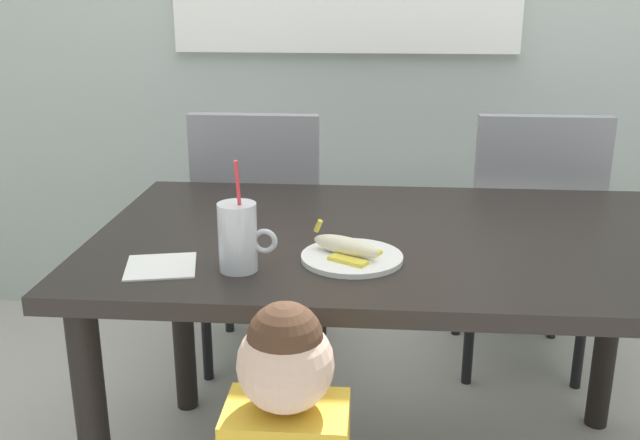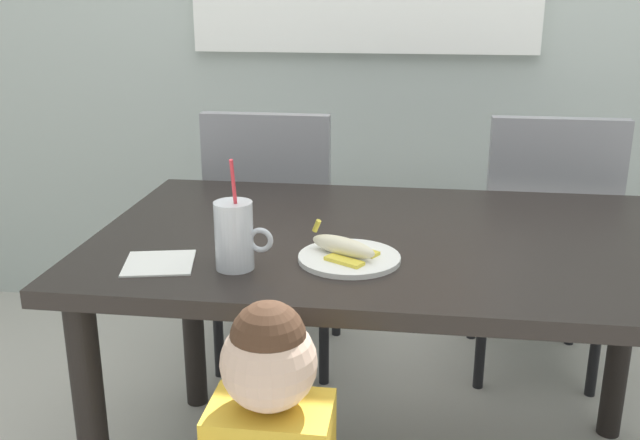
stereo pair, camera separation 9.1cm
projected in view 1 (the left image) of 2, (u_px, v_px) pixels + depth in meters
The scene contains 7 objects.
dining_table at pixel (396, 270), 1.82m from camera, with size 1.50×0.90×0.76m.
dining_chair_left at pixel (262, 228), 2.51m from camera, with size 0.44×0.44×0.96m.
dining_chair_right at pixel (528, 230), 2.49m from camera, with size 0.44×0.44×0.96m.
milk_cup at pixel (238, 241), 1.54m from camera, with size 0.13×0.08×0.25m.
snack_plate at pixel (352, 257), 1.61m from camera, with size 0.23×0.23×0.01m, color white.
peeled_banana at pixel (346, 247), 1.61m from camera, with size 0.17×0.14×0.07m.
paper_napkin at pixel (161, 266), 1.57m from camera, with size 0.15×0.15×0.00m, color white.
Camera 1 is at (-0.06, -1.70, 1.34)m, focal length 40.38 mm.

